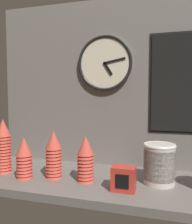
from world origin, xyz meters
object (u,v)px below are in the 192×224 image
object	(u,v)px
cup_stack_left	(24,158)
cup_stack_center	(86,159)
wall_clock	(105,63)
menu_board	(184,83)
bowl_stack_right	(159,163)
napkin_dispenser	(124,179)
cup_stack_far_left	(3,146)
cup_stack_center_left	(54,154)

from	to	relation	value
cup_stack_left	cup_stack_center	bearing A→B (deg)	7.47
wall_clock	menu_board	world-z (taller)	wall_clock
cup_stack_left	cup_stack_center	world-z (taller)	cup_stack_center
bowl_stack_right	cup_stack_left	bearing A→B (deg)	-170.15
cup_stack_center	napkin_dispenser	world-z (taller)	cup_stack_center
menu_board	napkin_dispenser	size ratio (longest dim) A/B	5.11
bowl_stack_right	menu_board	size ratio (longest dim) A/B	0.35
cup_stack_left	napkin_dispenser	distance (cm)	55.14
napkin_dispenser	cup_stack_far_left	bearing A→B (deg)	174.64
cup_stack_far_left	bowl_stack_right	bearing A→B (deg)	4.72
cup_stack_far_left	cup_stack_center_left	world-z (taller)	cup_stack_far_left
cup_stack_center	bowl_stack_right	world-z (taller)	cup_stack_center
cup_stack_center_left	menu_board	xyz separation A→B (cm)	(68.10, 31.11, 39.15)
cup_stack_center	wall_clock	size ratio (longest dim) A/B	0.69
bowl_stack_right	menu_board	xyz separation A→B (cm)	(12.67, 23.67, 41.43)
bowl_stack_right	napkin_dispenser	bearing A→B (deg)	-138.66
cup_stack_center	wall_clock	world-z (taller)	wall_clock
cup_stack_left	cup_stack_far_left	xyz separation A→B (cm)	(-16.98, 5.04, 4.43)
cup_stack_center	menu_board	world-z (taller)	menu_board
cup_stack_left	cup_stack_center_left	bearing A→B (deg)	17.54
cup_stack_far_left	bowl_stack_right	world-z (taller)	cup_stack_far_left
cup_stack_far_left	cup_stack_center_left	size ratio (longest dim) A/B	1.20
napkin_dispenser	cup_stack_center	bearing A→B (deg)	163.78
cup_stack_center	menu_board	bearing A→B (deg)	32.42
bowl_stack_right	cup_stack_far_left	bearing A→B (deg)	-175.28
menu_board	cup_stack_far_left	bearing A→B (deg)	-162.89
cup_stack_left	cup_stack_center	xyz separation A→B (cm)	(33.77, 4.43, 0.89)
cup_stack_left	bowl_stack_right	world-z (taller)	cup_stack_left
napkin_dispenser	menu_board	bearing A→B (deg)	52.81
wall_clock	napkin_dispenser	distance (cm)	72.23
menu_board	cup_stack_center	bearing A→B (deg)	-147.58
cup_stack_far_left	wall_clock	xyz separation A→B (cm)	(53.13, 30.03, 49.38)
cup_stack_center_left	cup_stack_center	bearing A→B (deg)	-1.28
cup_stack_center	cup_stack_center_left	xyz separation A→B (cm)	(-18.46, 0.41, 0.89)
cup_stack_far_left	bowl_stack_right	distance (cm)	88.15
cup_stack_center_left	bowl_stack_right	distance (cm)	55.97
cup_stack_far_left	napkin_dispenser	size ratio (longest dim) A/B	2.72
wall_clock	cup_stack_far_left	bearing A→B (deg)	-150.53
cup_stack_left	menu_board	bearing A→B (deg)	23.32
bowl_stack_right	napkin_dispenser	xyz separation A→B (cm)	(-15.90, -13.99, -4.98)
cup_stack_center_left	bowl_stack_right	bearing A→B (deg)	7.65
cup_stack_left	cup_stack_center_left	world-z (taller)	cup_stack_center_left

